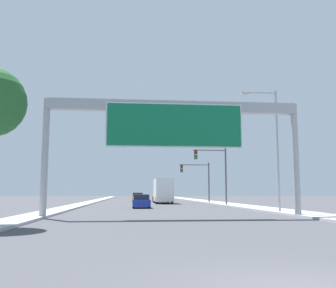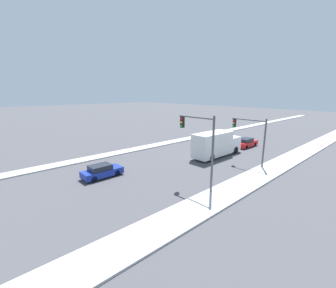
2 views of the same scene
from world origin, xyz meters
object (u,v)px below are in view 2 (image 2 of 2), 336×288
object	(u,v)px
traffic_light_near_intersection	(202,141)
car_near_right	(246,143)
car_far_left	(226,140)
traffic_light_mid_block	(253,134)
car_mid_center	(102,171)
truck_box_primary	(216,144)

from	to	relation	value
traffic_light_near_intersection	car_near_right	bearing A→B (deg)	106.69
car_far_left	traffic_light_near_intersection	world-z (taller)	traffic_light_near_intersection
car_near_right	traffic_light_mid_block	world-z (taller)	traffic_light_mid_block
car_near_right	car_far_left	xyz separation A→B (m)	(-3.50, -0.33, 0.02)
traffic_light_near_intersection	car_far_left	bearing A→B (deg)	116.43
car_far_left	traffic_light_mid_block	bearing A→B (deg)	-43.12
car_far_left	traffic_light_mid_block	world-z (taller)	traffic_light_mid_block
traffic_light_near_intersection	car_mid_center	bearing A→B (deg)	-149.70
traffic_light_mid_block	car_far_left	bearing A→B (deg)	136.88
car_far_left	truck_box_primary	world-z (taller)	truck_box_primary
truck_box_primary	traffic_light_near_intersection	size ratio (longest dim) A/B	1.26
car_far_left	car_mid_center	bearing A→B (deg)	-90.00
car_near_right	traffic_light_mid_block	xyz separation A→B (m)	(5.30, -8.57, 3.30)
car_mid_center	car_far_left	world-z (taller)	car_far_left
car_mid_center	car_near_right	bearing A→B (deg)	81.66
truck_box_primary	traffic_light_mid_block	distance (m)	5.75
car_mid_center	traffic_light_near_intersection	bearing A→B (deg)	30.30
truck_box_primary	traffic_light_near_intersection	world-z (taller)	traffic_light_near_intersection
traffic_light_mid_block	car_near_right	bearing A→B (deg)	121.72
car_mid_center	traffic_light_near_intersection	world-z (taller)	traffic_light_near_intersection
car_near_right	car_mid_center	distance (m)	24.12
car_near_right	traffic_light_near_intersection	world-z (taller)	traffic_light_near_intersection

